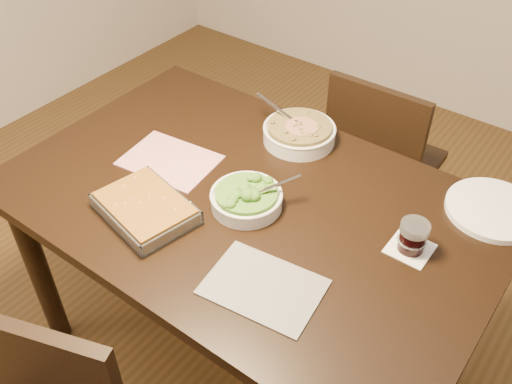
{
  "coord_description": "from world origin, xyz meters",
  "views": [
    {
      "loc": [
        0.75,
        -0.96,
        1.83
      ],
      "look_at": [
        0.04,
        -0.01,
        0.8
      ],
      "focal_mm": 40.0,
      "sensor_mm": 36.0,
      "label": 1
    }
  ],
  "objects_px": {
    "baking_dish": "(145,208)",
    "chair_far": "(379,158)",
    "table": "(248,222)",
    "stew_bowl": "(299,132)",
    "dinner_plate": "(493,210)",
    "broccoli_bowl": "(247,198)",
    "wine_tumbler": "(413,236)"
  },
  "relations": [
    {
      "from": "table",
      "to": "chair_far",
      "type": "distance_m",
      "value": 0.79
    },
    {
      "from": "broccoli_bowl",
      "to": "chair_far",
      "type": "relative_size",
      "value": 0.25
    },
    {
      "from": "table",
      "to": "wine_tumbler",
      "type": "relative_size",
      "value": 16.43
    },
    {
      "from": "dinner_plate",
      "to": "chair_far",
      "type": "xyz_separation_m",
      "value": [
        -0.51,
        0.4,
        -0.3
      ]
    },
    {
      "from": "dinner_plate",
      "to": "baking_dish",
      "type": "bearing_deg",
      "value": -142.54
    },
    {
      "from": "stew_bowl",
      "to": "baking_dish",
      "type": "relative_size",
      "value": 0.86
    },
    {
      "from": "stew_bowl",
      "to": "broccoli_bowl",
      "type": "height_order",
      "value": "stew_bowl"
    },
    {
      "from": "table",
      "to": "baking_dish",
      "type": "bearing_deg",
      "value": -129.3
    },
    {
      "from": "table",
      "to": "baking_dish",
      "type": "distance_m",
      "value": 0.31
    },
    {
      "from": "baking_dish",
      "to": "chair_far",
      "type": "bearing_deg",
      "value": 87.91
    },
    {
      "from": "dinner_plate",
      "to": "chair_far",
      "type": "height_order",
      "value": "chair_far"
    },
    {
      "from": "stew_bowl",
      "to": "dinner_plate",
      "type": "relative_size",
      "value": 1.0
    },
    {
      "from": "dinner_plate",
      "to": "chair_far",
      "type": "bearing_deg",
      "value": 141.91
    },
    {
      "from": "baking_dish",
      "to": "chair_far",
      "type": "height_order",
      "value": "chair_far"
    },
    {
      "from": "wine_tumbler",
      "to": "baking_dish",
      "type": "bearing_deg",
      "value": -153.66
    },
    {
      "from": "table",
      "to": "baking_dish",
      "type": "xyz_separation_m",
      "value": [
        -0.18,
        -0.22,
        0.12
      ]
    },
    {
      "from": "chair_far",
      "to": "dinner_plate",
      "type": "bearing_deg",
      "value": 140.89
    },
    {
      "from": "stew_bowl",
      "to": "baking_dish",
      "type": "bearing_deg",
      "value": -104.77
    },
    {
      "from": "table",
      "to": "wine_tumbler",
      "type": "bearing_deg",
      "value": 11.48
    },
    {
      "from": "table",
      "to": "broccoli_bowl",
      "type": "height_order",
      "value": "broccoli_bowl"
    },
    {
      "from": "table",
      "to": "chair_far",
      "type": "height_order",
      "value": "chair_far"
    },
    {
      "from": "wine_tumbler",
      "to": "chair_far",
      "type": "distance_m",
      "value": 0.84
    },
    {
      "from": "stew_bowl",
      "to": "dinner_plate",
      "type": "distance_m",
      "value": 0.62
    },
    {
      "from": "wine_tumbler",
      "to": "stew_bowl",
      "type": "bearing_deg",
      "value": 155.22
    },
    {
      "from": "baking_dish",
      "to": "stew_bowl",
      "type": "bearing_deg",
      "value": 87.39
    },
    {
      "from": "broccoli_bowl",
      "to": "wine_tumbler",
      "type": "height_order",
      "value": "wine_tumbler"
    },
    {
      "from": "baking_dish",
      "to": "wine_tumbler",
      "type": "relative_size",
      "value": 3.56
    },
    {
      "from": "dinner_plate",
      "to": "broccoli_bowl",
      "type": "bearing_deg",
      "value": -145.47
    },
    {
      "from": "dinner_plate",
      "to": "stew_bowl",
      "type": "bearing_deg",
      "value": -176.43
    },
    {
      "from": "table",
      "to": "chair_far",
      "type": "relative_size",
      "value": 1.7
    },
    {
      "from": "stew_bowl",
      "to": "wine_tumbler",
      "type": "bearing_deg",
      "value": -24.78
    },
    {
      "from": "baking_dish",
      "to": "chair_far",
      "type": "distance_m",
      "value": 1.06
    }
  ]
}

